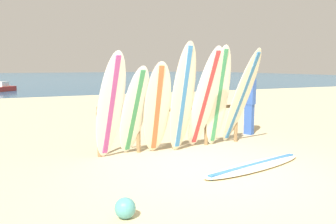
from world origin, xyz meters
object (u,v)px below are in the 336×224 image
surfboard_leaning_center_right (205,99)px  surfboard_leaning_left (134,111)px  surfboard_lying_on_sand (255,166)px  surfboard_leaning_center_left (157,108)px  surfboard_rack (174,120)px  surfboard_leaning_center (183,98)px  surfboard_leaning_right (218,96)px  surfboard_leaning_far_right (241,97)px  beach_ball (125,208)px  surfboard_leaning_far_left (111,106)px  beachgoer_standing (250,99)px  small_boat_offshore (2,88)px

surfboard_leaning_center_right → surfboard_leaning_left: bearing=174.0°
surfboard_leaning_left → surfboard_lying_on_sand: bearing=-47.0°
surfboard_leaning_center_left → surfboard_leaning_center_right: surfboard_leaning_center_right is taller
surfboard_rack → surfboard_leaning_center: (-0.00, -0.43, 0.54)m
surfboard_leaning_center_right → surfboard_lying_on_sand: surfboard_leaning_center_right is taller
surfboard_leaning_right → surfboard_leaning_center_right: bearing=-160.8°
surfboard_leaning_left → surfboard_leaning_center_right: bearing=-6.0°
surfboard_leaning_far_right → beach_ball: 4.91m
surfboard_leaning_far_left → surfboard_leaning_center_left: (1.01, 0.01, -0.10)m
surfboard_leaning_center_right → beachgoer_standing: surfboard_leaning_center_right is taller
surfboard_leaning_right → small_boat_offshore: (-3.83, 22.40, -0.92)m
surfboard_leaning_center_left → beach_ball: (-1.72, -2.82, -0.85)m
surfboard_leaning_center → surfboard_leaning_far_right: surfboard_leaning_center is taller
surfboard_leaning_far_right → surfboard_leaning_right: bearing=171.2°
surfboard_leaning_center → surfboard_leaning_right: surfboard_leaning_center is taller
surfboard_leaning_center → surfboard_leaning_right: 1.04m
surfboard_rack → surfboard_leaning_left: bearing=-166.0°
beachgoer_standing → beach_ball: beachgoer_standing is taller
surfboard_leaning_far_left → surfboard_leaning_center: bearing=-2.6°
surfboard_leaning_center_left → beachgoer_standing: size_ratio=1.11×
surfboard_leaning_far_left → surfboard_lying_on_sand: bearing=-37.7°
surfboard_rack → beachgoer_standing: bearing=13.3°
surfboard_leaning_center_left → beach_ball: bearing=-121.5°
surfboard_leaning_left → beachgoer_standing: 3.80m
surfboard_leaning_center_left → surfboard_lying_on_sand: (1.20, -1.72, -0.95)m
surfboard_leaning_center_left → surfboard_leaning_far_right: surfboard_leaning_far_right is taller
surfboard_leaning_left → surfboard_leaning_center_left: surfboard_leaning_center_left is taller
surfboard_leaning_center → surfboard_leaning_far_right: size_ratio=1.05×
surfboard_rack → surfboard_leaning_right: bearing=-14.6°
surfboard_rack → beachgoer_standing: (2.64, 0.63, 0.32)m
surfboard_leaning_center_right → beachgoer_standing: (2.09, 1.05, -0.17)m
surfboard_leaning_center → beach_ball: surfboard_leaning_center is taller
surfboard_lying_on_sand → beach_ball: (-2.93, -1.09, 0.10)m
surfboard_leaning_center → beachgoer_standing: 2.85m
surfboard_leaning_center → surfboard_leaning_center_right: bearing=-0.1°
surfboard_leaning_left → small_boat_offshore: bearing=94.5°
surfboard_leaning_center_left → surfboard_lying_on_sand: 2.31m
surfboard_leaning_far_left → beach_ball: bearing=-104.3°
surfboard_leaning_far_right → surfboard_leaning_left: bearing=178.0°
surfboard_leaning_center → surfboard_leaning_right: (1.02, 0.16, -0.02)m
surfboard_leaning_left → surfboard_leaning_far_left: bearing=-169.8°
surfboard_rack → beachgoer_standing: 2.73m
surfboard_leaning_far_right → beachgoer_standing: (1.04, 0.98, -0.17)m
surfboard_lying_on_sand → beachgoer_standing: size_ratio=1.50×
surfboard_rack → surfboard_leaning_center: surfboard_leaning_center is taller
surfboard_leaning_left → small_boat_offshore: (-1.76, 22.40, -0.69)m
surfboard_lying_on_sand → beach_ball: 3.13m
surfboard_leaning_far_left → surfboard_leaning_center: surfboard_leaning_center is taller
surfboard_leaning_center_left → surfboard_leaning_far_right: size_ratio=0.86×
surfboard_leaning_left → surfboard_leaning_center: 1.09m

